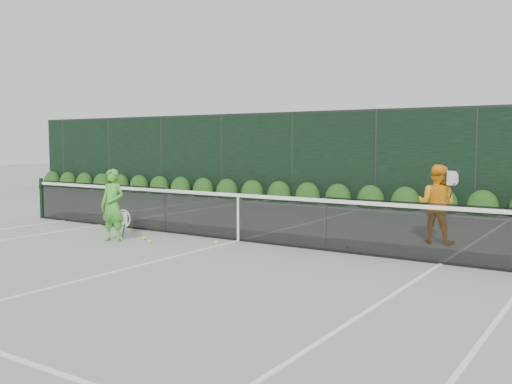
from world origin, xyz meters
The scene contains 8 objects.
ground centered at (0.00, 0.00, 0.00)m, with size 80.00×80.00×0.00m, color gray.
tennis_net centered at (-0.02, 0.00, 0.53)m, with size 12.90×0.10×1.07m.
player_woman centered at (-2.14, -1.42, 0.74)m, with size 0.64×0.43×1.48m.
player_man centered at (3.46, 1.98, 0.79)m, with size 0.90×0.63×1.58m.
court_lines centered at (0.00, 0.00, 0.01)m, with size 11.03×23.83×0.01m.
windscreen_fence centered at (0.00, -2.71, 1.51)m, with size 32.00×21.07×3.06m.
hedge_row centered at (0.00, 7.15, 0.23)m, with size 31.66×0.65×0.94m.
tennis_balls centered at (-0.97, -0.26, 0.03)m, with size 5.01×2.22×0.07m.
Camera 1 is at (6.65, -9.49, 2.02)m, focal length 40.00 mm.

